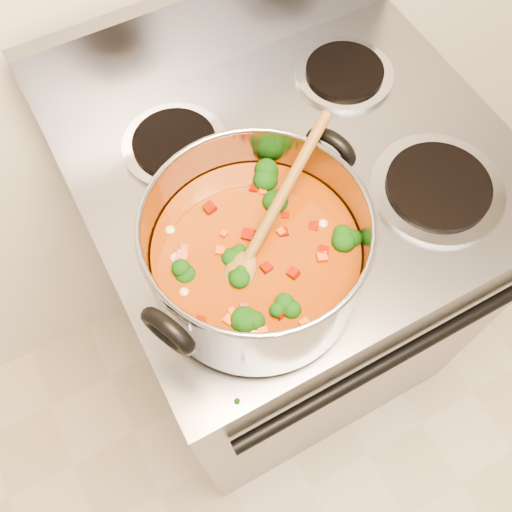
{
  "coord_description": "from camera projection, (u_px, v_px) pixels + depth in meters",
  "views": [
    {
      "loc": [
        -0.39,
        0.7,
        1.71
      ],
      "look_at": [
        -0.22,
        1.01,
        1.01
      ],
      "focal_mm": 40.0,
      "sensor_mm": 36.0,
      "label": 1
    }
  ],
  "objects": [
    {
      "name": "electric_range",
      "position": [
        289.0,
        279.0,
        1.36
      ],
      "size": [
        0.72,
        0.66,
        1.08
      ],
      "color": "gray",
      "rests_on": "ground"
    },
    {
      "name": "stockpot",
      "position": [
        256.0,
        256.0,
        0.78
      ],
      "size": [
        0.36,
        0.3,
        0.18
      ],
      "rotation": [
        0.0,
        0.0,
        0.42
      ],
      "color": "#97979E",
      "rests_on": "electric_range"
    },
    {
      "name": "wooden_spoon",
      "position": [
        261.0,
        233.0,
        0.75
      ],
      "size": [
        0.24,
        0.16,
        0.12
      ],
      "rotation": [
        0.0,
        0.0,
        0.53
      ],
      "color": "brown",
      "rests_on": "stockpot"
    },
    {
      "name": "cooktop_crumbs",
      "position": [
        251.0,
        269.0,
        0.87
      ],
      "size": [
        0.22,
        0.3,
        0.01
      ],
      "color": "black",
      "rests_on": "electric_range"
    }
  ]
}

